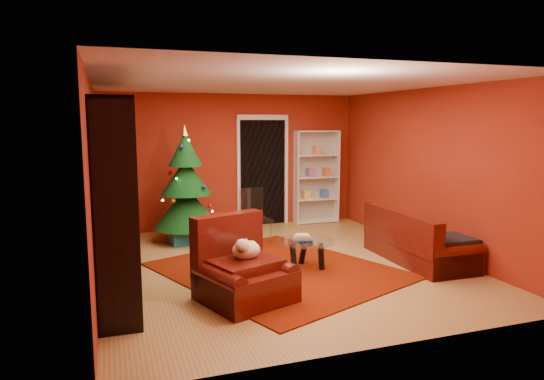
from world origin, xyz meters
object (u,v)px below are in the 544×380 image
object	(u,v)px
rug	(278,270)
white_bookshelf	(316,177)
gift_box_teal	(180,236)
media_unit	(114,196)
coffee_table	(306,254)
acrylic_chair	(256,220)
sofa	(419,235)
dog	(246,250)
christmas_tree	(186,185)
gift_box_green	(216,227)
armchair	(245,268)

from	to	relation	value
rug	white_bookshelf	xyz separation A→B (m)	(1.84, 2.84, 0.93)
rug	gift_box_teal	bearing A→B (deg)	120.00
media_unit	coffee_table	xyz separation A→B (m)	(2.54, -0.13, -0.95)
media_unit	acrylic_chair	size ratio (longest dim) A/B	3.52
acrylic_chair	sofa	bearing A→B (deg)	-48.70
coffee_table	acrylic_chair	bearing A→B (deg)	100.34
white_bookshelf	coffee_table	world-z (taller)	white_bookshelf
white_bookshelf	dog	world-z (taller)	white_bookshelf
rug	sofa	bearing A→B (deg)	-5.53
christmas_tree	sofa	world-z (taller)	christmas_tree
rug	white_bookshelf	world-z (taller)	white_bookshelf
rug	coffee_table	world-z (taller)	coffee_table
media_unit	white_bookshelf	xyz separation A→B (m)	(3.98, 2.76, -0.22)
christmas_tree	gift_box_green	distance (m)	1.07
coffee_table	acrylic_chair	distance (m)	1.54
white_bookshelf	gift_box_teal	bearing A→B (deg)	-159.33
gift_box_teal	coffee_table	distance (m)	2.45
media_unit	dog	size ratio (longest dim) A/B	7.59
gift_box_green	armchair	world-z (taller)	armchair
coffee_table	white_bookshelf	bearing A→B (deg)	63.51
dog	acrylic_chair	world-z (taller)	acrylic_chair
rug	dog	xyz separation A→B (m)	(-0.71, -0.89, 0.58)
rug	christmas_tree	distance (m)	2.51
media_unit	dog	distance (m)	1.82
armchair	acrylic_chair	world-z (taller)	acrylic_chair
dog	christmas_tree	bearing A→B (deg)	74.36
acrylic_chair	media_unit	bearing A→B (deg)	-158.10
rug	dog	bearing A→B (deg)	-128.70
sofa	rug	bearing A→B (deg)	85.59
white_bookshelf	rug	bearing A→B (deg)	-120.17
christmas_tree	armchair	world-z (taller)	christmas_tree
gift_box_teal	coffee_table	size ratio (longest dim) A/B	0.37
rug	white_bookshelf	distance (m)	3.51
media_unit	white_bookshelf	world-z (taller)	media_unit
white_bookshelf	dog	bearing A→B (deg)	-121.60
sofa	gift_box_teal	bearing A→B (deg)	58.25
christmas_tree	acrylic_chair	world-z (taller)	christmas_tree
media_unit	sofa	bearing A→B (deg)	-3.04
white_bookshelf	acrylic_chair	world-z (taller)	white_bookshelf
rug	acrylic_chair	world-z (taller)	acrylic_chair
gift_box_teal	white_bookshelf	distance (m)	3.18
white_bookshelf	media_unit	bearing A→B (deg)	-142.46
dog	rug	bearing A→B (deg)	31.47
gift_box_teal	dog	xyz separation A→B (m)	(0.38, -2.78, 0.44)
christmas_tree	armchair	bearing A→B (deg)	-86.46
gift_box_green	sofa	distance (m)	3.65
dog	acrylic_chair	size ratio (longest dim) A/B	0.46
dog	sofa	size ratio (longest dim) A/B	0.22
media_unit	dog	xyz separation A→B (m)	(1.43, -0.97, -0.57)
armchair	sofa	distance (m)	2.99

